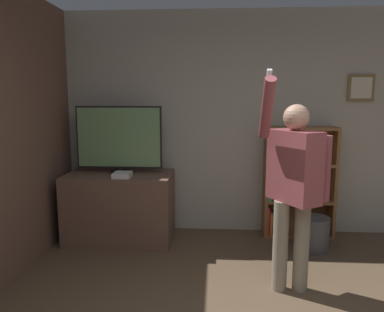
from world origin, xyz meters
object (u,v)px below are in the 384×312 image
Objects in this scene: person at (294,181)px; waste_bin at (313,233)px; television at (119,139)px; bookshelf at (292,180)px; game_console at (122,175)px.

waste_bin is (0.43, 0.91, -0.80)m from person.
waste_bin is (2.20, -0.20, -1.01)m from television.
waste_bin is at bearing -67.70° from bookshelf.
waste_bin is (2.12, 0.03, -0.64)m from game_console.
waste_bin is at bearing 0.88° from game_console.
television is 0.45m from game_console.
waste_bin is (0.17, -0.42, -0.51)m from bookshelf.
game_console is at bearing -149.81° from person.
game_console is 2.21m from waste_bin.
person is at bearing -32.26° from television.
bookshelf is (2.03, 0.22, -0.50)m from television.
game_console is at bearing -179.12° from waste_bin.
bookshelf reaches higher than waste_bin.
person is (1.77, -1.12, -0.21)m from television.
person reaches higher than waste_bin.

